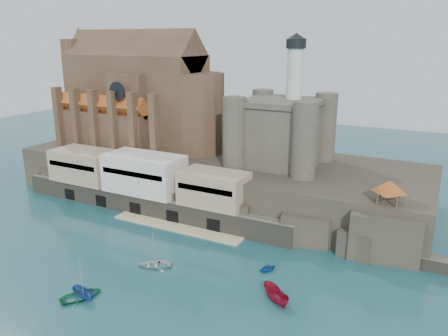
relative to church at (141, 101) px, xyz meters
name	(u,v)px	position (x,y,z in m)	size (l,w,h in m)	color
ground	(111,263)	(24.13, -41.85, -22.13)	(300.00, 300.00, 0.00)	#184950
promontory	(216,177)	(23.94, -2.48, -17.20)	(100.00, 36.00, 10.00)	#2C2721
quay	(143,185)	(13.94, -18.78, -16.06)	(70.00, 12.00, 13.05)	#605A4D
church	(141,101)	(0.00, 0.00, 0.00)	(47.00, 25.93, 30.51)	#483222
castle_keep	(281,129)	(40.21, -0.78, -3.81)	(21.20, 21.20, 29.30)	#464237
rock_outcrop	(384,234)	(66.13, -16.01, -18.11)	(14.50, 10.50, 8.70)	#2C2721
pavilion	(389,188)	(66.13, -15.85, -9.40)	(6.40, 6.40, 5.40)	#483222
boat_2	(84,297)	(27.74, -52.00, -22.13)	(1.77, 1.82, 4.71)	#244598
boat_3	(82,298)	(27.55, -52.17, -22.13)	(4.53, 1.31, 6.34)	#1B7B4E
boat_5	(275,301)	(54.13, -39.29, -22.13)	(2.23, 2.29, 5.92)	maroon
boat_6	(154,266)	(31.67, -39.22, -22.13)	(4.21, 1.22, 5.89)	silver
boat_7	(267,271)	(49.74, -31.56, -22.13)	(2.85, 1.74, 3.31)	#114D98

